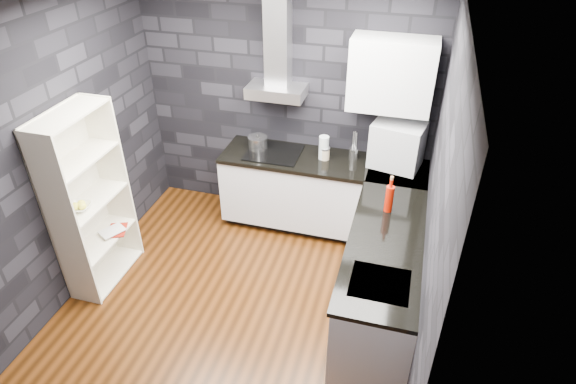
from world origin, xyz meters
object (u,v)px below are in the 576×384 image
at_px(appliance_garage, 397,146).
at_px(red_bottle, 389,199).
at_px(utensil_crock, 353,154).
at_px(glass_vase, 324,148).
at_px(storage_jar, 325,154).
at_px(fruit_bowl, 80,207).
at_px(bookshelf, 90,202).
at_px(pot, 258,143).

bearing_deg(appliance_garage, red_bottle, -77.28).
relative_size(utensil_crock, appliance_garage, 0.25).
xyz_separation_m(glass_vase, storage_jar, (0.02, -0.01, -0.07)).
xyz_separation_m(appliance_garage, fruit_bowl, (-2.66, -1.60, -0.19)).
bearing_deg(appliance_garage, utensil_crock, -170.04).
distance_m(red_bottle, bookshelf, 2.75).
relative_size(storage_jar, utensil_crock, 0.97).
height_order(glass_vase, red_bottle, glass_vase).
relative_size(glass_vase, fruit_bowl, 1.29).
bearing_deg(utensil_crock, bookshelf, -146.53).
bearing_deg(red_bottle, utensil_crock, 117.86).
distance_m(red_bottle, fruit_bowl, 2.78).
bearing_deg(pot, red_bottle, -27.78).
relative_size(pot, fruit_bowl, 1.04).
relative_size(pot, appliance_garage, 0.41).
xyz_separation_m(storage_jar, appliance_garage, (0.73, 0.08, 0.17)).
xyz_separation_m(appliance_garage, bookshelf, (-2.66, -1.46, -0.22)).
height_order(utensil_crock, red_bottle, red_bottle).
xyz_separation_m(pot, red_bottle, (1.50, -0.79, 0.05)).
height_order(utensil_crock, fruit_bowl, utensil_crock).
bearing_deg(appliance_garage, glass_vase, -163.23).
bearing_deg(storage_jar, appliance_garage, 5.93).
height_order(appliance_garage, fruit_bowl, appliance_garage).
distance_m(appliance_garage, red_bottle, 0.85).
bearing_deg(glass_vase, fruit_bowl, -141.40).
xyz_separation_m(storage_jar, red_bottle, (0.75, -0.77, 0.07)).
bearing_deg(pot, utensil_crock, 3.74).
bearing_deg(glass_vase, pot, 179.11).
distance_m(glass_vase, fruit_bowl, 2.45).
bearing_deg(bookshelf, pot, 67.34).
distance_m(utensil_crock, red_bottle, 0.98).
relative_size(storage_jar, appliance_garage, 0.24).
height_order(glass_vase, bookshelf, bookshelf).
distance_m(glass_vase, red_bottle, 1.09).
distance_m(pot, bookshelf, 1.83).
distance_m(storage_jar, red_bottle, 1.08).
bearing_deg(storage_jar, fruit_bowl, -141.81).
bearing_deg(storage_jar, bookshelf, -144.44).
bearing_deg(utensil_crock, pot, -176.26).
xyz_separation_m(pot, glass_vase, (0.74, -0.01, 0.06)).
bearing_deg(bookshelf, glass_vase, 53.29).
xyz_separation_m(glass_vase, utensil_crock, (0.31, 0.08, -0.07)).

